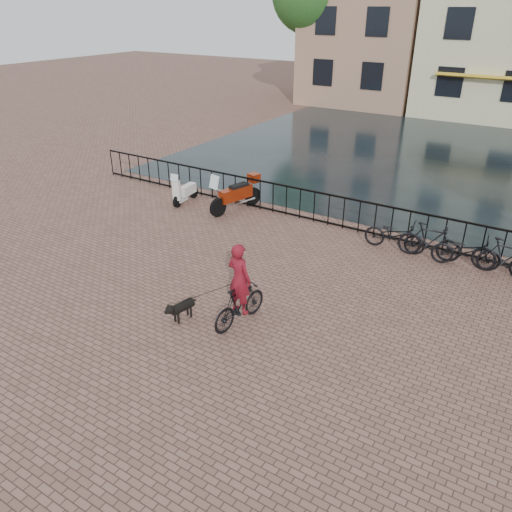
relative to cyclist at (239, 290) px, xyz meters
The scene contains 12 objects.
ground 2.26m from the cyclist, 94.53° to the right, with size 100.00×100.00×0.00m, color brown.
canal_water 15.24m from the cyclist, 90.62° to the left, with size 20.00×20.00×0.00m, color black.
railing 5.93m from the cyclist, 91.60° to the left, with size 20.00×0.05×1.02m.
canal_house_mid 28.37m from the cyclist, 89.31° to the left, with size 8.00×9.50×11.80m.
cyclist is the anchor object (origin of this frame).
dog 1.39m from the cyclist, 154.10° to the right, with size 0.40×0.82×0.53m.
motorcycle 6.59m from the cyclist, 125.11° to the left, with size 0.97×2.07×1.44m.
scooter 7.63m from the cyclist, 138.26° to the left, with size 0.50×1.34×1.21m.
parked_bike_0 5.57m from the cyclist, 72.90° to the left, with size 0.60×1.72×0.90m, color black.
parked_bike_1 5.92m from the cyclist, 64.06° to the left, with size 0.47×1.66×1.00m, color black.
parked_bike_2 6.39m from the cyclist, 56.36° to the left, with size 0.60×1.72×0.90m, color black.
parked_bike_3 6.96m from the cyclist, 49.83° to the left, with size 0.47×1.66×1.00m, color black.
Camera 1 is at (5.28, -5.35, 6.25)m, focal length 35.00 mm.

